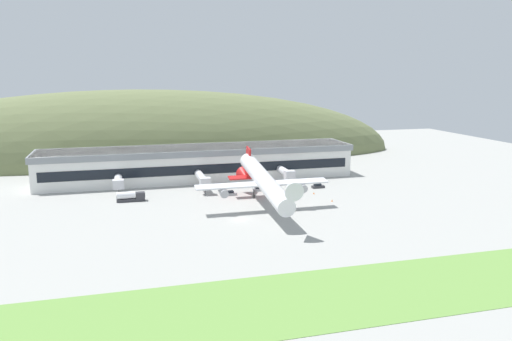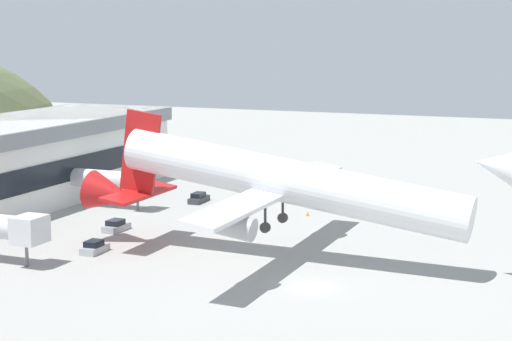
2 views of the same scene
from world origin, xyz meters
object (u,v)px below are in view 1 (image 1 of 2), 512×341
Objects in this scene: terminal_building at (199,161)px; service_car_0 at (231,193)px; cargo_airplane at (264,181)px; service_car_2 at (318,186)px; jetway_2 at (286,173)px; traffic_cone_0 at (314,193)px; jetway_1 at (202,179)px; traffic_cone_1 at (332,200)px; fuel_truck at (131,197)px; service_car_1 at (259,189)px; jetway_0 at (118,182)px.

service_car_0 is at bearing -78.02° from terminal_building.
cargo_airplane is 11.48× the size of service_car_2.
terminal_building is 9.19× the size of jetway_2.
jetway_1 is at bearing 157.39° from traffic_cone_0.
terminal_building is 25.87× the size of service_car_2.
jetway_2 is 12.43m from service_car_2.
jetway_1 is 0.32× the size of cargo_airplane.
jetway_2 is (27.53, -16.01, -2.65)m from terminal_building.
terminal_building is at bearing 145.65° from service_car_2.
jetway_2 reaches higher than traffic_cone_0.
traffic_cone_1 is at bearing -51.65° from terminal_building.
fuel_truck is (-60.68, -1.59, 0.85)m from service_car_2.
traffic_cone_1 is (5.76, -26.07, -3.71)m from jetway_2.
service_car_1 reaches higher than service_car_2.
service_car_0 is 26.41m from traffic_cone_0.
jetway_0 is at bearing 170.53° from service_car_1.
fuel_truck is at bearing -169.04° from jetway_2.
terminal_building is 13.33× the size of fuel_truck.
jetway_2 is 20.87× the size of traffic_cone_0.
service_car_1 is at bearing -16.25° from jetway_1.
traffic_cone_0 is (56.28, -5.81, -1.17)m from fuel_truck.
service_car_0 is at bearing 103.54° from cargo_airplane.
service_car_2 is (37.72, -6.48, -3.39)m from jetway_1.
cargo_airplane is 24.67m from traffic_cone_1.
terminal_building reaches higher than service_car_1.
cargo_airplane is 85.14× the size of traffic_cone_1.
terminal_building reaches higher than service_car_0.
terminal_building is 32.43m from jetway_0.
service_car_0 is at bearing 168.41° from traffic_cone_0.
service_car_1 is (43.90, -7.32, -3.39)m from jetway_0.
traffic_cone_1 is at bearing -98.50° from service_car_2.
service_car_2 is (25.37, 22.43, -7.89)m from cargo_airplane.
cargo_airplane reaches higher than jetway_0.
traffic_cone_1 is at bearing -29.19° from service_car_0.
fuel_truck reaches higher than traffic_cone_0.
jetway_0 is 2.75× the size of service_car_2.
jetway_2 is at bearing 102.46° from traffic_cone_1.
jetway_0 is 0.74× the size of jetway_1.
traffic_cone_1 is (35.10, -24.02, -3.71)m from jetway_1.
jetway_1 is at bearing 145.62° from traffic_cone_1.
fuel_truck is at bearing 149.45° from cargo_airplane.
jetway_2 is 16.84m from traffic_cone_0.
terminal_building is 9.41× the size of jetway_0.
jetway_2 reaches higher than traffic_cone_1.
jetway_0 is 61.93m from traffic_cone_0.
jetway_0 reaches higher than service_car_2.
traffic_cone_1 is (33.29, -42.09, -6.36)m from terminal_building.
jetway_0 reaches higher than traffic_cone_1.
jetway_2 is 24.56m from service_car_0.
jetway_0 is at bearing 162.31° from service_car_0.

